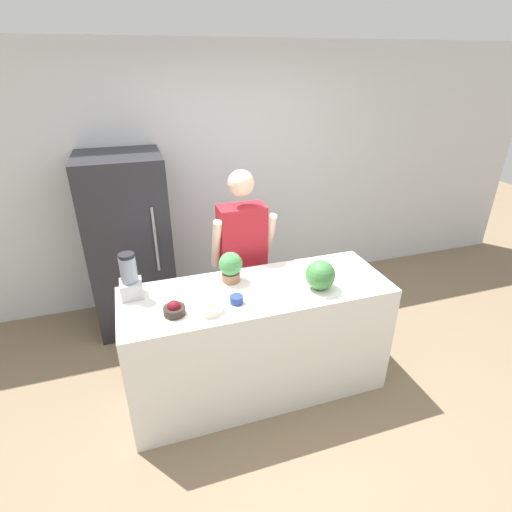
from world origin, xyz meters
TOP-DOWN VIEW (x-y plane):
  - ground_plane at (0.00, 0.00)m, footprint 14.00×14.00m
  - wall_back at (0.00, 2.02)m, footprint 8.00×0.06m
  - counter_island at (0.00, 0.35)m, footprint 1.97×0.69m
  - refrigerator at (-0.85, 1.63)m, footprint 0.74×0.72m
  - person at (0.06, 0.95)m, footprint 0.53×0.26m
  - cutting_board at (0.39, 0.19)m, footprint 0.37×0.25m
  - watermelon at (0.42, 0.20)m, footprint 0.21×0.21m
  - bowl_cherries at (-0.61, 0.21)m, footprint 0.14×0.14m
  - bowl_cream at (-0.39, 0.17)m, footprint 0.17×0.17m
  - bowl_small_blue at (-0.19, 0.22)m, footprint 0.09×0.09m
  - blender at (-0.86, 0.52)m, footprint 0.15×0.15m
  - potted_plant at (-0.15, 0.52)m, footprint 0.18×0.18m

SIDE VIEW (x-z plane):
  - ground_plane at x=0.00m, z-range 0.00..0.00m
  - counter_island at x=0.00m, z-range 0.00..0.93m
  - refrigerator at x=-0.85m, z-range 0.00..1.69m
  - person at x=0.06m, z-range 0.03..1.67m
  - cutting_board at x=0.39m, z-range 0.93..0.94m
  - bowl_small_blue at x=-0.19m, z-range 0.93..0.98m
  - bowl_cherries at x=-0.61m, z-range 0.92..1.02m
  - bowl_cream at x=-0.39m, z-range 0.91..1.02m
  - watermelon at x=0.42m, z-range 0.94..1.16m
  - potted_plant at x=-0.15m, z-range 0.93..1.17m
  - blender at x=-0.86m, z-range 0.90..1.24m
  - wall_back at x=0.00m, z-range 0.00..2.60m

